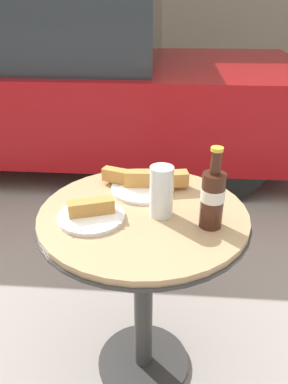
{
  "coord_description": "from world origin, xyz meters",
  "views": [
    {
      "loc": [
        0.08,
        -1.0,
        1.29
      ],
      "look_at": [
        0.0,
        0.03,
        0.75
      ],
      "focal_mm": 35.0,
      "sensor_mm": 36.0,
      "label": 1
    }
  ],
  "objects_px": {
    "parked_car": "(66,82)",
    "cola_bottle_left": "(213,197)",
    "bistro_table": "(143,253)",
    "lunch_plate_near": "(91,214)",
    "lunch_plate_far": "(144,183)",
    "drinking_glass": "(161,194)"
  },
  "relations": [
    {
      "from": "drinking_glass",
      "to": "lunch_plate_near",
      "type": "distance_m",
      "value": 0.22
    },
    {
      "from": "bistro_table",
      "to": "lunch_plate_far",
      "type": "relative_size",
      "value": 2.3
    },
    {
      "from": "bistro_table",
      "to": "parked_car",
      "type": "xyz_separation_m",
      "value": [
        -0.85,
        2.25,
        0.1
      ]
    },
    {
      "from": "bistro_table",
      "to": "lunch_plate_near",
      "type": "distance_m",
      "value": 0.24
    },
    {
      "from": "drinking_glass",
      "to": "bistro_table",
      "type": "bearing_deg",
      "value": 162.91
    },
    {
      "from": "lunch_plate_near",
      "to": "lunch_plate_far",
      "type": "bearing_deg",
      "value": 54.95
    },
    {
      "from": "cola_bottle_left",
      "to": "drinking_glass",
      "type": "xyz_separation_m",
      "value": [
        -0.15,
        0.05,
        -0.02
      ]
    },
    {
      "from": "cola_bottle_left",
      "to": "lunch_plate_far",
      "type": "bearing_deg",
      "value": 133.62
    },
    {
      "from": "drinking_glass",
      "to": "lunch_plate_near",
      "type": "bearing_deg",
      "value": -169.92
    },
    {
      "from": "parked_car",
      "to": "cola_bottle_left",
      "type": "bearing_deg",
      "value": -65.65
    },
    {
      "from": "bistro_table",
      "to": "cola_bottle_left",
      "type": "distance_m",
      "value": 0.33
    },
    {
      "from": "cola_bottle_left",
      "to": "parked_car",
      "type": "bearing_deg",
      "value": 114.35
    },
    {
      "from": "lunch_plate_far",
      "to": "parked_car",
      "type": "relative_size",
      "value": 0.08
    },
    {
      "from": "drinking_glass",
      "to": "lunch_plate_near",
      "type": "height_order",
      "value": "drinking_glass"
    },
    {
      "from": "drinking_glass",
      "to": "parked_car",
      "type": "bearing_deg",
      "value": 111.74
    },
    {
      "from": "bistro_table",
      "to": "lunch_plate_far",
      "type": "xyz_separation_m",
      "value": [
        -0.01,
        0.15,
        0.19
      ]
    },
    {
      "from": "bistro_table",
      "to": "lunch_plate_near",
      "type": "bearing_deg",
      "value": -160.43
    },
    {
      "from": "drinking_glass",
      "to": "lunch_plate_far",
      "type": "bearing_deg",
      "value": 110.69
    },
    {
      "from": "bistro_table",
      "to": "cola_bottle_left",
      "type": "relative_size",
      "value": 2.9
    },
    {
      "from": "cola_bottle_left",
      "to": "parked_car",
      "type": "distance_m",
      "value": 2.55
    },
    {
      "from": "lunch_plate_near",
      "to": "lunch_plate_far",
      "type": "distance_m",
      "value": 0.25
    },
    {
      "from": "lunch_plate_far",
      "to": "bistro_table",
      "type": "bearing_deg",
      "value": -87.0
    }
  ]
}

